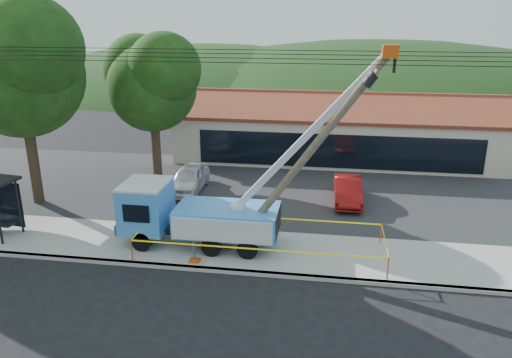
{
  "coord_description": "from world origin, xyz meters",
  "views": [
    {
      "loc": [
        3.59,
        -15.26,
        9.97
      ],
      "look_at": [
        0.44,
        5.0,
        3.04
      ],
      "focal_mm": 35.0,
      "sensor_mm": 36.0,
      "label": 1
    }
  ],
  "objects_px": {
    "car_red": "(347,204)",
    "car_silver": "(190,192)",
    "utility_truck": "(197,212)",
    "leaning_pole": "(313,148)"
  },
  "relations": [
    {
      "from": "utility_truck",
      "to": "leaning_pole",
      "type": "distance_m",
      "value": 5.85
    },
    {
      "from": "utility_truck",
      "to": "car_silver",
      "type": "xyz_separation_m",
      "value": [
        -2.34,
        6.83,
        -1.65
      ]
    },
    {
      "from": "leaning_pole",
      "to": "car_red",
      "type": "distance_m",
      "value": 8.28
    },
    {
      "from": "leaning_pole",
      "to": "car_red",
      "type": "bearing_deg",
      "value": 75.12
    },
    {
      "from": "utility_truck",
      "to": "car_red",
      "type": "height_order",
      "value": "utility_truck"
    },
    {
      "from": "utility_truck",
      "to": "leaning_pole",
      "type": "height_order",
      "value": "utility_truck"
    },
    {
      "from": "car_red",
      "to": "leaning_pole",
      "type": "bearing_deg",
      "value": -106.41
    },
    {
      "from": "car_silver",
      "to": "car_red",
      "type": "height_order",
      "value": "car_silver"
    },
    {
      "from": "utility_truck",
      "to": "car_silver",
      "type": "relative_size",
      "value": 2.67
    },
    {
      "from": "car_red",
      "to": "car_silver",
      "type": "bearing_deg",
      "value": 175.16
    }
  ]
}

